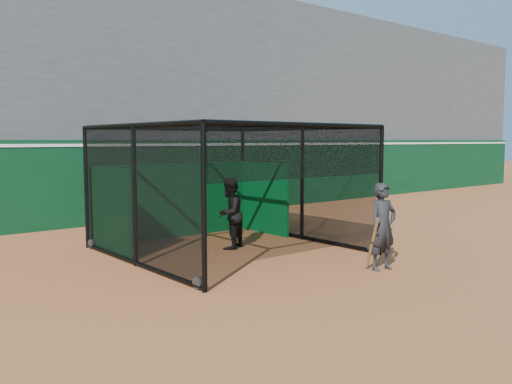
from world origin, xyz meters
TOP-DOWN VIEW (x-y plane):
  - ground at (0.00, 0.00)m, footprint 120.00×120.00m
  - outfield_wall at (0.00, 8.50)m, footprint 50.00×0.50m
  - grandstand at (0.00, 12.27)m, footprint 50.00×7.85m
  - batting_cage at (1.03, 2.90)m, footprint 4.68×4.92m
  - batter at (1.22, 3.10)m, footprint 0.99×0.91m
  - on_deck_player at (2.27, -0.41)m, footprint 0.66×0.49m

SIDE VIEW (x-z plane):
  - ground at x=0.00m, z-range 0.00..0.00m
  - batter at x=1.22m, z-range 0.00..1.64m
  - on_deck_player at x=2.27m, z-range 0.00..1.68m
  - outfield_wall at x=0.00m, z-range 0.04..2.54m
  - batting_cage at x=1.03m, z-range 0.00..2.78m
  - grandstand at x=0.00m, z-range 0.00..8.95m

